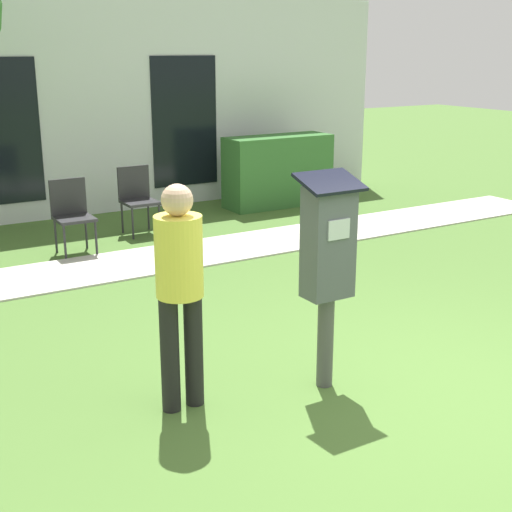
{
  "coord_description": "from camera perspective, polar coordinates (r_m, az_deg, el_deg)",
  "views": [
    {
      "loc": [
        -3.46,
        -3.36,
        2.42
      ],
      "look_at": [
        -1.06,
        0.64,
        1.05
      ],
      "focal_mm": 50.0,
      "sensor_mm": 36.0,
      "label": 1
    }
  ],
  "objects": [
    {
      "name": "outdoor_chair_middle",
      "position": [
        9.69,
        -9.5,
        4.88
      ],
      "size": [
        0.44,
        0.44,
        0.9
      ],
      "rotation": [
        0.0,
        0.0,
        -0.36
      ],
      "color": "#262628",
      "rests_on": "ground"
    },
    {
      "name": "parking_meter",
      "position": [
        5.05,
        5.78,
        0.17
      ],
      "size": [
        0.44,
        0.31,
        1.59
      ],
      "color": "#4C4C4C",
      "rests_on": "ground"
    },
    {
      "name": "person_standing",
      "position": [
        4.77,
        -6.13,
        -1.95
      ],
      "size": [
        0.32,
        0.32,
        1.58
      ],
      "rotation": [
        0.0,
        0.0,
        -0.49
      ],
      "color": "black",
      "rests_on": "ground"
    },
    {
      "name": "building_facade",
      "position": [
        10.96,
        -12.81,
        11.65
      ],
      "size": [
        10.0,
        0.26,
        3.2
      ],
      "color": "silver",
      "rests_on": "ground"
    },
    {
      "name": "hedge_row",
      "position": [
        11.3,
        1.77,
        6.82
      ],
      "size": [
        1.72,
        0.6,
        1.1
      ],
      "color": "#33662D",
      "rests_on": "ground"
    },
    {
      "name": "ground_plane",
      "position": [
        5.39,
        13.47,
        -10.77
      ],
      "size": [
        40.0,
        40.0,
        0.0
      ],
      "primitive_type": "plane",
      "color": "#476B2D"
    },
    {
      "name": "outdoor_chair_left",
      "position": [
        8.91,
        -14.54,
        3.57
      ],
      "size": [
        0.44,
        0.44,
        0.9
      ],
      "rotation": [
        0.0,
        0.0,
        0.23
      ],
      "color": "#262628",
      "rests_on": "ground"
    },
    {
      "name": "sidewalk",
      "position": [
        8.62,
        -6.08,
        0.04
      ],
      "size": [
        12.0,
        1.1,
        0.02
      ],
      "color": "beige",
      "rests_on": "ground"
    }
  ]
}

